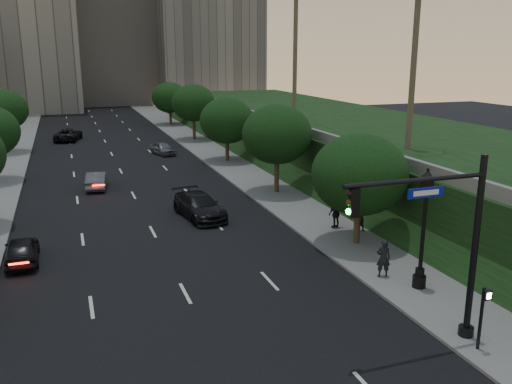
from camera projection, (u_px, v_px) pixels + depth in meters
name	position (u px, v px, depth m)	size (l,w,h in m)	color
ground	(215.00, 351.00, 19.43)	(160.00, 160.00, 0.00)	black
road_surface	(123.00, 176.00, 46.80)	(16.00, 140.00, 0.02)	black
sidewalk_right	(236.00, 167.00, 50.10)	(4.50, 140.00, 0.15)	slate
embankment	(360.00, 143.00, 51.60)	(18.00, 90.00, 4.00)	black
parapet_wall	(277.00, 122.00, 48.26)	(0.35, 90.00, 0.70)	slate
office_block_mid	(111.00, 39.00, 111.17)	(22.00, 18.00, 26.00)	#ABA49C
office_block_right	(202.00, 14.00, 110.27)	(20.00, 22.00, 36.00)	gray
tree_right_a	(360.00, 174.00, 29.05)	(5.20, 5.20, 6.24)	#38281C
tree_right_b	(277.00, 134.00, 39.88)	(5.20, 5.20, 6.74)	#38281C
tree_right_c	(227.00, 121.00, 51.86)	(5.20, 5.20, 6.24)	#38281C
tree_right_d	(193.00, 103.00, 64.51)	(5.20, 5.20, 6.74)	#38281C
tree_right_e	(170.00, 97.00, 78.32)	(5.20, 5.20, 6.24)	#38281C
tree_left_d	(3.00, 110.00, 56.00)	(5.00, 5.00, 6.71)	#38281C
traffic_signal_mast	(450.00, 250.00, 18.96)	(5.68, 0.56, 7.00)	black
street_lamp	(423.00, 235.00, 23.71)	(0.64, 0.64, 5.62)	black
pedestrian_signal	(483.00, 313.00, 18.88)	(0.30, 0.33, 2.50)	black
sedan_near_left	(22.00, 250.00, 27.38)	(1.61, 4.00, 1.36)	black
sedan_mid_left	(97.00, 180.00, 42.36)	(1.44, 4.14, 1.36)	#4F5256
sedan_far_left	(68.00, 135.00, 65.20)	(2.48, 5.38, 1.49)	black
sedan_near_right	(199.00, 206.00, 34.88)	(2.17, 5.33, 1.55)	black
sedan_far_right	(163.00, 148.00, 56.40)	(1.54, 3.83, 1.31)	slate
pedestrian_a	(383.00, 258.00, 25.27)	(0.66, 0.43, 1.81)	black
pedestrian_b	(359.00, 218.00, 31.71)	(0.76, 0.59, 1.57)	black
pedestrian_c	(336.00, 213.00, 32.34)	(1.04, 0.43, 1.78)	black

